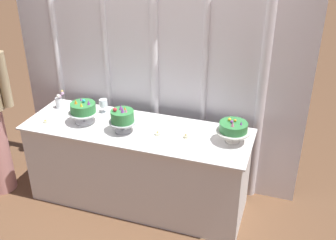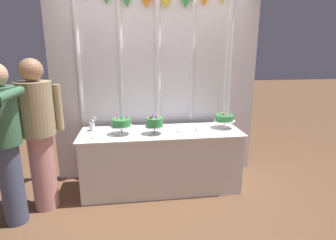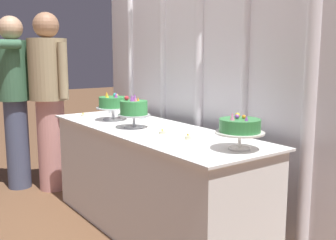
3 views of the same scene
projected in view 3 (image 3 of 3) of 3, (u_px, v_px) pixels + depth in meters
ground_plane at (140, 234)px, 2.94m from camera, size 24.00×24.00×0.00m
draped_curtain at (202, 31)px, 3.02m from camera, size 2.80×0.15×2.81m
cake_table at (150, 180)px, 2.94m from camera, size 2.01×0.66×0.78m
cake_display_leftmost at (113, 104)px, 3.21m from camera, size 0.27×0.27×0.23m
cake_display_center at (134, 109)px, 2.87m from camera, size 0.24×0.24×0.25m
cake_display_rightmost at (240, 127)px, 2.21m from camera, size 0.28×0.28×0.21m
wine_glass at (143, 107)px, 3.30m from camera, size 0.08×0.08×0.13m
flower_vase at (112, 105)px, 3.63m from camera, size 0.10×0.09×0.17m
tealight_far_left at (83, 115)px, 3.43m from camera, size 0.04×0.04×0.03m
tealight_near_left at (162, 132)px, 2.68m from camera, size 0.05×0.05×0.03m
tealight_near_right at (188, 138)px, 2.50m from camera, size 0.04×0.04×0.04m
guest_man_dark_suit at (49, 95)px, 3.80m from camera, size 0.51×0.45×1.70m
guest_girl_blue_dress at (14, 93)px, 3.83m from camera, size 0.47×0.66×1.67m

